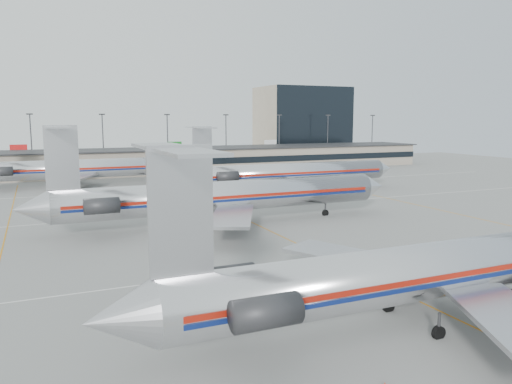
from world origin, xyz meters
TOP-DOWN VIEW (x-y plane):
  - ground at (0.00, 0.00)m, footprint 260.00×260.00m
  - apron_markings at (0.00, 10.00)m, footprint 160.00×0.15m
  - terminal at (0.00, 97.97)m, footprint 162.00×17.00m
  - light_mast_row at (0.00, 112.00)m, footprint 163.60×0.40m
  - distant_building at (62.00, 128.00)m, footprint 30.00×20.00m
  - jet_foreground at (-1.35, -5.51)m, footprint 47.96×28.24m
  - jet_second_row at (-4.53, 29.98)m, footprint 50.53×29.75m
  - jet_third_row at (17.64, 52.93)m, footprint 46.25×28.45m
  - jet_back_row at (-18.51, 77.54)m, footprint 46.96×28.89m
  - belt_loader at (4.63, -6.63)m, footprint 4.01×2.13m

SIDE VIEW (x-z plane):
  - ground at x=0.00m, z-range 0.00..0.00m
  - apron_markings at x=0.00m, z-range 0.00..0.02m
  - belt_loader at x=4.63m, z-range -0.48..1.58m
  - terminal at x=0.00m, z-range 0.03..6.28m
  - jet_foreground at x=-1.35m, z-range -2.63..9.92m
  - jet_third_row at x=17.64m, z-range -2.65..10.00m
  - jet_back_row at x=-18.51m, z-range -2.69..10.15m
  - jet_second_row at x=-4.53m, z-range -2.78..10.45m
  - light_mast_row at x=0.00m, z-range 0.94..16.22m
  - distant_building at x=62.00m, z-range 0.00..25.00m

